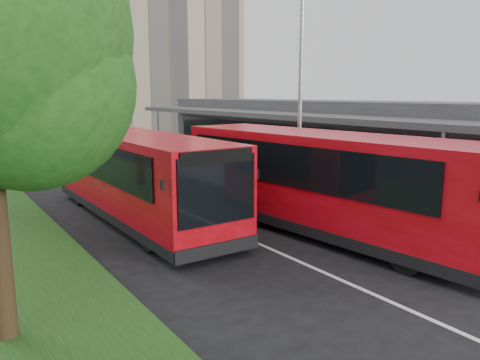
# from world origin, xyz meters

# --- Properties ---
(ground) EXTENTS (120.00, 120.00, 0.00)m
(ground) POSITION_xyz_m (0.00, 0.00, 0.00)
(ground) COLOR black
(ground) RESTS_ON ground
(pavement) EXTENTS (5.00, 80.00, 0.15)m
(pavement) POSITION_xyz_m (6.00, 20.00, 0.07)
(pavement) COLOR slate
(pavement) RESTS_ON ground
(lane_centre_line) EXTENTS (0.12, 70.00, 0.01)m
(lane_centre_line) POSITION_xyz_m (0.00, 15.00, 0.01)
(lane_centre_line) COLOR silver
(lane_centre_line) RESTS_ON ground
(kerb_dashes) EXTENTS (0.12, 56.00, 0.01)m
(kerb_dashes) POSITION_xyz_m (3.30, 19.00, 0.01)
(kerb_dashes) COLOR silver
(kerb_dashes) RESTS_ON ground
(office_block) EXTENTS (22.00, 12.00, 18.00)m
(office_block) POSITION_xyz_m (14.00, 42.00, 9.00)
(office_block) COLOR tan
(office_block) RESTS_ON ground
(station_building) EXTENTS (7.70, 26.00, 4.00)m
(station_building) POSITION_xyz_m (10.86, 8.00, 2.04)
(station_building) COLOR #303133
(station_building) RESTS_ON ground
(lamp_post_near) EXTENTS (1.44, 0.28, 8.00)m
(lamp_post_near) POSITION_xyz_m (4.12, 2.00, 4.72)
(lamp_post_near) COLOR gray
(lamp_post_near) RESTS_ON pavement
(lamp_post_far) EXTENTS (1.44, 0.28, 8.00)m
(lamp_post_far) POSITION_xyz_m (4.12, 22.00, 4.72)
(lamp_post_far) COLOR gray
(lamp_post_far) RESTS_ON pavement
(bus_main) EXTENTS (3.89, 11.38, 3.17)m
(bus_main) POSITION_xyz_m (2.42, -1.33, 1.62)
(bus_main) COLOR red
(bus_main) RESTS_ON ground
(bus_second) EXTENTS (2.90, 10.72, 3.02)m
(bus_second) POSITION_xyz_m (-1.90, 3.49, 1.55)
(bus_second) COLOR red
(bus_second) RESTS_ON ground
(litter_bin) EXTENTS (0.69, 0.69, 1.00)m
(litter_bin) POSITION_xyz_m (6.01, 8.77, 0.65)
(litter_bin) COLOR #311E14
(litter_bin) RESTS_ON pavement
(bollard) EXTENTS (0.15, 0.15, 0.88)m
(bollard) POSITION_xyz_m (4.42, 17.99, 0.59)
(bollard) COLOR #FEB30D
(bollard) RESTS_ON pavement
(car_near) EXTENTS (1.61, 3.45, 1.14)m
(car_near) POSITION_xyz_m (1.53, 37.10, 0.57)
(car_near) COLOR #621F0E
(car_near) RESTS_ON ground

